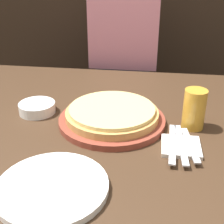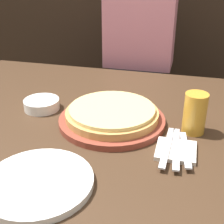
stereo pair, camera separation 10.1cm
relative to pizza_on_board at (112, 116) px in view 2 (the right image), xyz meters
name	(u,v)px [view 2 (the right image)]	position (x,y,z in m)	size (l,w,h in m)	color
dining_table	(110,212)	(-0.01, -0.01, -0.41)	(1.47, 1.07, 0.77)	#3D2819
pizza_on_board	(112,116)	(0.00, 0.00, 0.00)	(0.35, 0.35, 0.06)	brown
beer_glass	(195,112)	(0.26, 0.01, 0.04)	(0.07, 0.07, 0.13)	gold
dinner_plate	(38,182)	(-0.09, -0.35, -0.02)	(0.27, 0.27, 0.02)	white
side_bowl	(42,104)	(-0.27, 0.04, -0.01)	(0.13, 0.13, 0.04)	white
napkin_stack	(176,151)	(0.22, -0.12, -0.02)	(0.11, 0.11, 0.01)	white
fork	(167,147)	(0.19, -0.12, -0.01)	(0.03, 0.21, 0.00)	silver
dinner_knife	(176,148)	(0.22, -0.12, -0.01)	(0.03, 0.21, 0.00)	silver
spoon	(185,149)	(0.24, -0.12, -0.01)	(0.04, 0.18, 0.00)	silver
diner_person	(138,77)	(-0.03, 0.70, -0.12)	(0.34, 0.20, 1.36)	#33333D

